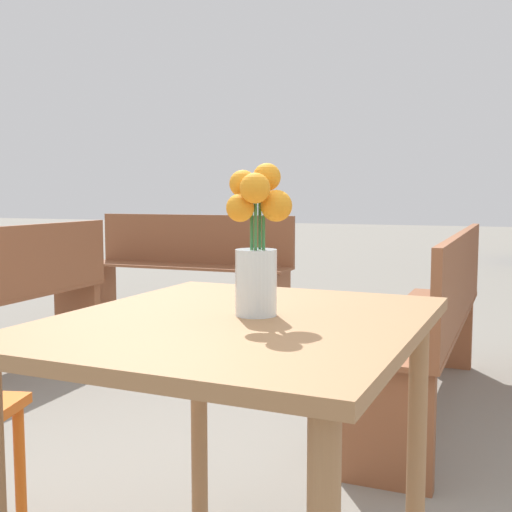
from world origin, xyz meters
name	(u,v)px	position (x,y,z in m)	size (l,w,h in m)	color
table_front	(239,366)	(0.00, 0.00, 0.64)	(0.80, 0.95, 0.75)	#9E7047
flower_vase	(257,247)	(0.03, 0.03, 0.91)	(0.15, 0.15, 0.34)	silver
bench_near	(440,314)	(0.26, 1.75, 0.47)	(0.39, 1.83, 0.85)	brown
bench_middle	(15,294)	(-2.05, 1.57, 0.45)	(0.39, 1.47, 0.85)	brown
bench_far	(190,262)	(-1.87, 3.38, 0.47)	(1.73, 0.39, 0.85)	brown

